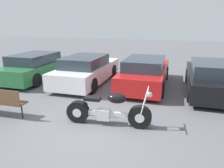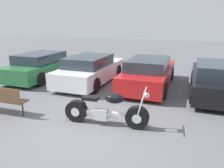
% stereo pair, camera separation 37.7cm
% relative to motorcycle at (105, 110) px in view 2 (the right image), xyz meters
% --- Properties ---
extents(ground_plane, '(60.00, 60.00, 0.00)m').
position_rel_motorcycle_xyz_m(ground_plane, '(-0.29, -0.53, -0.42)').
color(ground_plane, slate).
extents(motorcycle, '(2.36, 0.62, 1.09)m').
position_rel_motorcycle_xyz_m(motorcycle, '(0.00, 0.00, 0.00)').
color(motorcycle, black).
rests_on(motorcycle, ground_plane).
extents(parked_car_green, '(1.83, 4.51, 1.27)m').
position_rel_motorcycle_xyz_m(parked_car_green, '(-4.87, 3.84, 0.19)').
color(parked_car_green, '#286B38').
rests_on(parked_car_green, ground_plane).
extents(parked_car_white, '(1.83, 4.51, 1.27)m').
position_rel_motorcycle_xyz_m(parked_car_white, '(-2.22, 3.81, 0.19)').
color(parked_car_white, white).
rests_on(parked_car_white, ground_plane).
extents(parked_car_red, '(1.83, 4.51, 1.27)m').
position_rel_motorcycle_xyz_m(parked_car_red, '(0.42, 4.04, 0.19)').
color(parked_car_red, red).
rests_on(parked_car_red, ground_plane).
extents(parked_car_black, '(1.83, 4.51, 1.27)m').
position_rel_motorcycle_xyz_m(parked_car_black, '(3.07, 3.89, 0.19)').
color(parked_car_black, black).
rests_on(parked_car_black, ground_plane).
extents(park_bench, '(1.68, 0.44, 0.89)m').
position_rel_motorcycle_xyz_m(park_bench, '(-3.26, -0.42, 0.13)').
color(park_bench, brown).
rests_on(park_bench, ground_plane).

